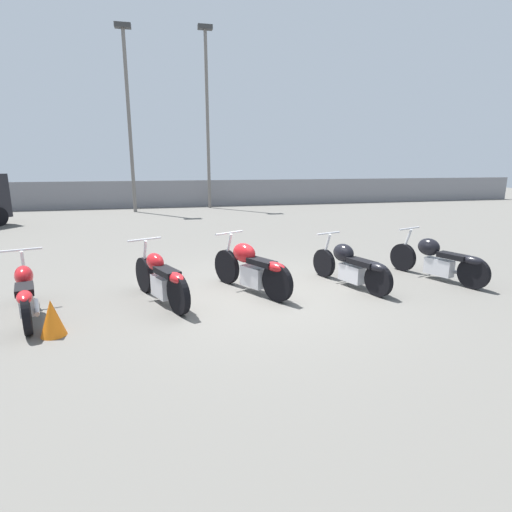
{
  "coord_description": "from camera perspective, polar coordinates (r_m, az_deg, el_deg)",
  "views": [
    {
      "loc": [
        -1.6,
        -6.64,
        2.31
      ],
      "look_at": [
        0.0,
        0.25,
        0.65
      ],
      "focal_mm": 28.0,
      "sensor_mm": 36.0,
      "label": 1
    }
  ],
  "objects": [
    {
      "name": "ground_plane",
      "position": [
        7.21,
        0.45,
        -5.48
      ],
      "size": [
        60.0,
        60.0,
        0.0
      ],
      "primitive_type": "plane",
      "color": "#5B5954"
    },
    {
      "name": "fence_back",
      "position": [
        21.8,
        -8.96,
        8.81
      ],
      "size": [
        40.0,
        0.04,
        1.39
      ],
      "color": "gray",
      "rests_on": "ground_plane"
    },
    {
      "name": "light_pole_left",
      "position": [
        21.24,
        -7.0,
        20.51
      ],
      "size": [
        0.7,
        0.35,
        8.68
      ],
      "color": "slate",
      "rests_on": "ground_plane"
    },
    {
      "name": "light_pole_right",
      "position": [
        20.13,
        -17.8,
        19.71
      ],
      "size": [
        0.7,
        0.35,
        8.2
      ],
      "color": "slate",
      "rests_on": "ground_plane"
    },
    {
      "name": "motorcycle_slot_0",
      "position": [
        6.96,
        -30.03,
        -4.58
      ],
      "size": [
        0.83,
        2.0,
        0.95
      ],
      "rotation": [
        0.0,
        0.0,
        0.28
      ],
      "color": "black",
      "rests_on": "ground_plane"
    },
    {
      "name": "motorcycle_slot_1",
      "position": [
        6.84,
        -13.4,
        -3.16
      ],
      "size": [
        0.97,
        1.89,
        1.01
      ],
      "rotation": [
        0.0,
        0.0,
        0.41
      ],
      "color": "black",
      "rests_on": "ground_plane"
    },
    {
      "name": "motorcycle_slot_2",
      "position": [
        7.21,
        -0.69,
        -1.65
      ],
      "size": [
        1.11,
        1.87,
        1.03
      ],
      "rotation": [
        0.0,
        0.0,
        0.49
      ],
      "color": "black",
      "rests_on": "ground_plane"
    },
    {
      "name": "motorcycle_slot_3",
      "position": [
        7.77,
        13.4,
        -1.31
      ],
      "size": [
        0.84,
        1.97,
        0.95
      ],
      "rotation": [
        0.0,
        0.0,
        0.31
      ],
      "color": "black",
      "rests_on": "ground_plane"
    },
    {
      "name": "motorcycle_slot_4",
      "position": [
        8.79,
        24.55,
        -0.44
      ],
      "size": [
        0.96,
        2.05,
        0.96
      ],
      "rotation": [
        0.0,
        0.0,
        0.35
      ],
      "color": "black",
      "rests_on": "ground_plane"
    },
    {
      "name": "traffic_cone_near",
      "position": [
        6.13,
        -27.12,
        -7.88
      ],
      "size": [
        0.34,
        0.34,
        0.51
      ],
      "color": "orange",
      "rests_on": "ground_plane"
    }
  ]
}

